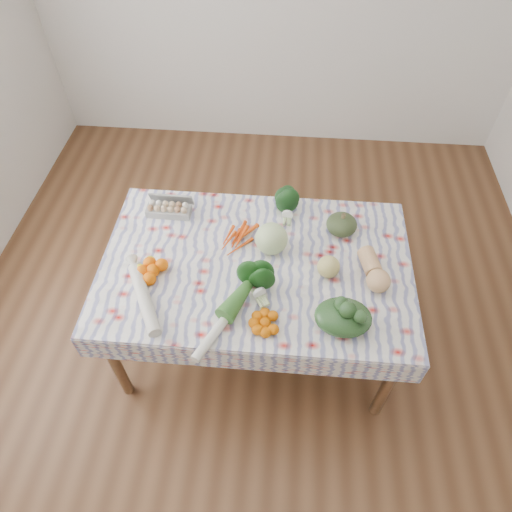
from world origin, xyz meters
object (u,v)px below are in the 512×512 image
egg_carton (169,210)px  grapefruit (328,267)px  dining_table (256,273)px  butternut_squash (374,269)px  cabbage (271,239)px  kabocha_squash (342,224)px

egg_carton → grapefruit: (0.92, -0.37, 0.02)m
dining_table → butternut_squash: bearing=-3.6°
grapefruit → dining_table: bearing=173.8°
egg_carton → butternut_squash: (1.15, -0.37, 0.03)m
dining_table → grapefruit: bearing=-6.2°
dining_table → grapefruit: (0.38, -0.04, 0.14)m
cabbage → egg_carton: bearing=159.8°
egg_carton → grapefruit: bearing=-20.9°
kabocha_squash → cabbage: size_ratio=0.98×
butternut_squash → grapefruit: (-0.23, -0.00, -0.00)m
kabocha_squash → grapefruit: grapefruit is taller
dining_table → kabocha_squash: 0.55m
dining_table → kabocha_squash: kabocha_squash is taller
egg_carton → kabocha_squash: size_ratio=1.49×
egg_carton → butternut_squash: 1.21m
kabocha_squash → butternut_squash: size_ratio=0.65×
egg_carton → cabbage: bearing=-19.2°
egg_carton → cabbage: (0.61, -0.22, 0.05)m
egg_carton → butternut_squash: bearing=-16.7°
kabocha_squash → dining_table: bearing=-149.2°
dining_table → kabocha_squash: size_ratio=9.30×
egg_carton → grapefruit: size_ratio=2.18×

